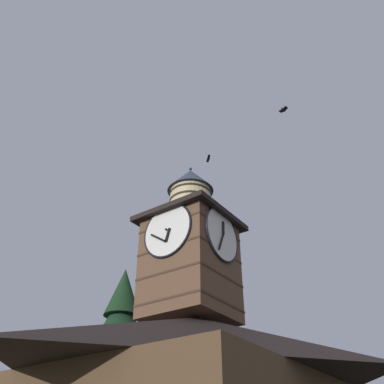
% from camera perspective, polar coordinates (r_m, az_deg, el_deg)
% --- Properties ---
extents(clock_tower, '(4.17, 4.17, 8.24)m').
position_cam_1_polar(clock_tower, '(20.64, -0.21, -7.75)').
color(clock_tower, brown).
rests_on(clock_tower, building_main).
extents(moon, '(1.99, 1.99, 1.99)m').
position_cam_1_polar(moon, '(46.27, -20.20, -20.56)').
color(moon, silver).
extents(flying_bird_high, '(0.63, 0.60, 0.11)m').
position_cam_1_polar(flying_bird_high, '(26.04, 2.15, 4.36)').
color(flying_bird_high, black).
extents(flying_bird_low, '(0.33, 0.49, 0.16)m').
position_cam_1_polar(flying_bird_low, '(22.28, 11.90, 10.51)').
color(flying_bird_low, black).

